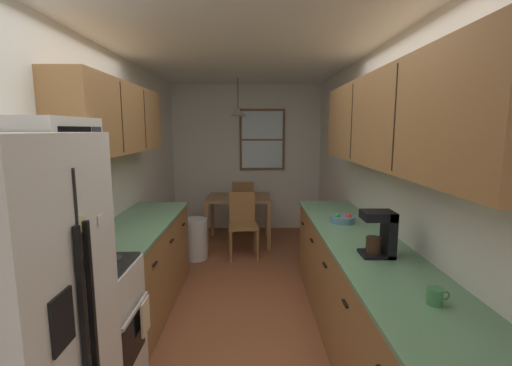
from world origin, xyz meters
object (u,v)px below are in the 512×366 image
(microwave_over_range, at_px, (50,143))
(fruit_bowl, at_px, (343,219))
(trash_bin, at_px, (195,239))
(mug_by_coffeemaker, at_px, (435,296))
(dining_chair_near, at_px, (243,221))
(coffee_maker, at_px, (382,233))
(dining_table, at_px, (239,204))
(refrigerator, at_px, (8,338))
(dining_chair_far, at_px, (243,204))
(storage_canister, at_px, (105,235))
(stove_range, at_px, (84,333))

(microwave_over_range, relative_size, fruit_bowl, 2.64)
(microwave_over_range, relative_size, trash_bin, 1.11)
(trash_bin, relative_size, fruit_bowl, 2.38)
(mug_by_coffeemaker, bearing_deg, dining_chair_near, 108.79)
(coffee_maker, bearing_deg, dining_table, 110.31)
(trash_bin, distance_m, mug_by_coffeemaker, 3.56)
(microwave_over_range, bearing_deg, refrigerator, -78.31)
(mug_by_coffeemaker, distance_m, fruit_bowl, 1.61)
(dining_chair_far, relative_size, coffee_maker, 2.80)
(dining_chair_far, bearing_deg, microwave_over_range, -105.04)
(dining_table, xyz_separation_m, coffee_maker, (1.13, -3.04, 0.45))
(dining_chair_far, distance_m, coffee_maker, 3.83)
(dining_chair_far, height_order, storage_canister, storage_canister)
(dining_chair_near, bearing_deg, fruit_bowl, -57.04)
(refrigerator, distance_m, trash_bin, 3.36)
(dining_table, xyz_separation_m, fruit_bowl, (1.09, -2.14, 0.31))
(refrigerator, bearing_deg, dining_chair_near, 74.80)
(coffee_maker, distance_m, mug_by_coffeemaker, 0.71)
(refrigerator, xyz_separation_m, microwave_over_range, (-0.15, 0.71, 0.82))
(microwave_over_range, height_order, dining_chair_near, microwave_over_range)
(stove_range, bearing_deg, storage_canister, 90.75)
(dining_chair_near, xyz_separation_m, mug_by_coffeemaker, (1.07, -3.16, 0.44))
(storage_canister, bearing_deg, dining_chair_far, 74.85)
(stove_range, distance_m, dining_table, 3.41)
(microwave_over_range, height_order, mug_by_coffeemaker, microwave_over_range)
(dining_chair_near, height_order, coffee_maker, coffee_maker)
(dining_table, bearing_deg, fruit_bowl, -63.09)
(dining_chair_far, bearing_deg, coffee_maker, -73.46)
(storage_canister, bearing_deg, refrigerator, -88.04)
(dining_chair_near, bearing_deg, dining_chair_far, 91.56)
(refrigerator, height_order, trash_bin, refrigerator)
(microwave_over_range, height_order, coffee_maker, microwave_over_range)
(refrigerator, relative_size, storage_canister, 9.04)
(dining_table, bearing_deg, coffee_maker, -69.69)
(dining_chair_far, relative_size, fruit_bowl, 3.82)
(stove_range, distance_m, microwave_over_range, 1.24)
(dining_chair_near, bearing_deg, microwave_over_range, -111.68)
(dining_chair_near, height_order, fruit_bowl, fruit_bowl)
(mug_by_coffeemaker, bearing_deg, storage_canister, 156.59)
(trash_bin, bearing_deg, dining_chair_far, 63.89)
(fruit_bowl, bearing_deg, trash_bin, 139.40)
(microwave_over_range, xyz_separation_m, fruit_bowl, (2.08, 1.15, -0.77))
(stove_range, bearing_deg, dining_chair_far, 76.53)
(dining_chair_near, relative_size, coffee_maker, 2.80)
(dining_table, height_order, fruit_bowl, fruit_bowl)
(dining_chair_far, xyz_separation_m, coffee_maker, (1.08, -3.63, 0.57))
(stove_range, distance_m, storage_canister, 0.68)
(stove_range, relative_size, dining_table, 1.13)
(dining_chair_near, xyz_separation_m, storage_canister, (-0.97, -2.27, 0.50))
(stove_range, distance_m, dining_chair_near, 2.87)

